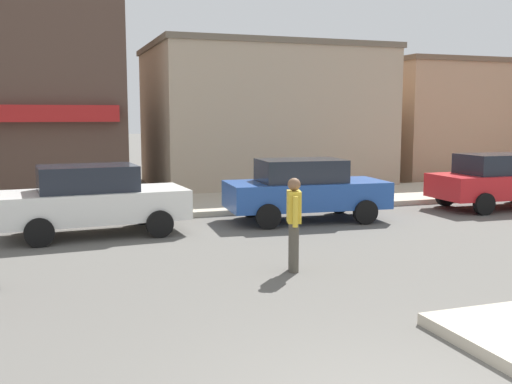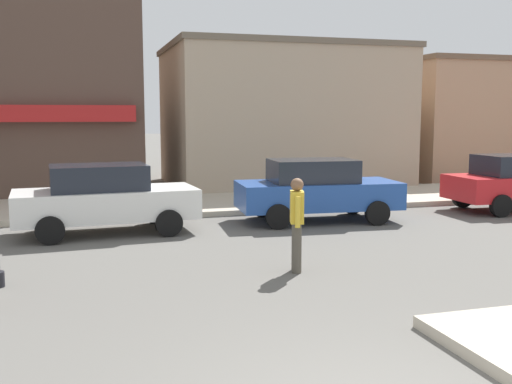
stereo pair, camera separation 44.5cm
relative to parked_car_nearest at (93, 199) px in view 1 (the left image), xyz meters
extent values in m
cube|color=#B7AD99|center=(1.93, 3.40, -0.74)|extent=(80.00, 4.00, 0.15)
cube|color=white|center=(0.04, 0.00, -0.14)|extent=(4.10, 1.95, 0.66)
cube|color=#1E232D|center=(-0.11, -0.01, 0.47)|extent=(2.17, 1.52, 0.56)
cylinder|color=black|center=(1.22, 0.93, -0.51)|extent=(0.61, 0.22, 0.60)
cylinder|color=black|center=(1.33, -0.77, -0.51)|extent=(0.61, 0.22, 0.60)
cylinder|color=black|center=(-1.25, 0.77, -0.51)|extent=(0.61, 0.22, 0.60)
cylinder|color=black|center=(-1.14, -0.93, -0.51)|extent=(0.61, 0.22, 0.60)
cube|color=#234C9E|center=(5.20, 0.10, -0.14)|extent=(4.12, 1.99, 0.66)
cube|color=#1E232D|center=(5.05, 0.12, 0.47)|extent=(2.18, 1.54, 0.56)
cylinder|color=black|center=(6.50, 0.86, -0.51)|extent=(0.61, 0.22, 0.60)
cylinder|color=black|center=(6.38, -0.84, -0.51)|extent=(0.61, 0.22, 0.60)
cylinder|color=black|center=(4.03, 1.04, -0.51)|extent=(0.61, 0.22, 0.60)
cylinder|color=black|center=(3.90, -0.65, -0.51)|extent=(0.61, 0.22, 0.60)
cube|color=red|center=(11.29, 0.12, -0.14)|extent=(4.03, 1.78, 0.66)
cube|color=#1E232D|center=(11.14, 0.12, 0.47)|extent=(2.11, 1.44, 0.56)
cylinder|color=black|center=(10.07, 1.00, -0.51)|extent=(0.60, 0.19, 0.60)
cylinder|color=black|center=(10.03, -0.70, -0.51)|extent=(0.60, 0.19, 0.60)
cylinder|color=#4C473D|center=(2.98, -4.43, -0.39)|extent=(0.16, 0.16, 0.85)
cylinder|color=#4C473D|center=(3.03, -4.26, -0.39)|extent=(0.16, 0.16, 0.85)
cube|color=gold|center=(3.00, -4.34, 0.31)|extent=(0.31, 0.41, 0.54)
sphere|color=brown|center=(3.00, -4.34, 0.69)|extent=(0.22, 0.22, 0.22)
cylinder|color=gold|center=(2.93, -4.56, 0.26)|extent=(0.11, 0.11, 0.52)
cylinder|color=gold|center=(3.07, -4.12, 0.26)|extent=(0.11, 0.11, 0.52)
cube|color=tan|center=(6.90, 8.13, 1.69)|extent=(8.37, 6.23, 5.00)
cube|color=#685B4C|center=(6.90, 8.13, 4.29)|extent=(8.54, 6.35, 0.20)
cube|color=tan|center=(15.19, 9.71, 1.55)|extent=(5.92, 7.52, 4.72)
cube|color=brown|center=(15.19, 9.71, 4.01)|extent=(6.04, 7.68, 0.20)
camera|label=1|loc=(-0.90, -13.60, 1.87)|focal=42.00mm
camera|label=2|loc=(-0.47, -13.74, 1.87)|focal=42.00mm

